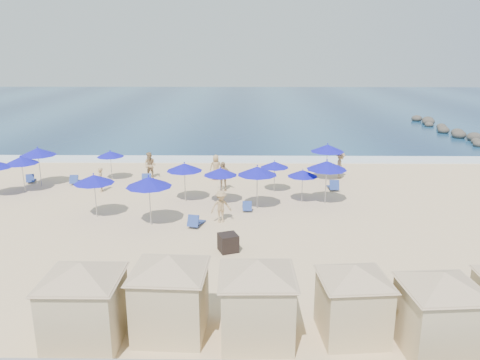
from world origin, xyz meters
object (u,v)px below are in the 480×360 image
umbrella_9 (328,148)px  umbrella_10 (303,173)px  umbrella_7 (275,164)px  umbrella_11 (327,165)px  cabana_3 (353,291)px  umbrella_12 (220,172)px  beachgoer_0 (100,180)px  cabana_0 (83,293)px  umbrella_1 (21,160)px  cabana_1 (170,284)px  umbrella_6 (149,182)px  cabana_4 (441,302)px  rock_jetty (464,136)px  umbrella_2 (38,152)px  umbrella_5 (184,167)px  cabana_2 (257,289)px  beachgoer_4 (216,167)px  beachgoer_2 (223,176)px  beachgoer_1 (150,165)px  umbrella_4 (110,154)px  beachgoer_5 (221,206)px  umbrella_8 (257,171)px  beachgoer_3 (341,165)px  trash_bin (228,243)px

umbrella_9 → umbrella_10: umbrella_9 is taller
umbrella_7 → umbrella_11: 3.76m
cabana_3 → umbrella_11: (1.35, 13.27, 0.79)m
umbrella_12 → beachgoer_0: bearing=163.4°
umbrella_7 → cabana_0: bearing=-112.6°
umbrella_1 → beachgoer_0: bearing=1.0°
cabana_1 → umbrella_6: cabana_1 is taller
cabana_4 → rock_jetty: bearing=64.7°
umbrella_1 → umbrella_2: size_ratio=0.90×
umbrella_12 → umbrella_5: bearing=168.3°
cabana_4 → umbrella_10: size_ratio=2.21×
cabana_2 → umbrella_5: bearing=106.0°
beachgoer_0 → beachgoer_4: beachgoer_4 is taller
beachgoer_2 → cabana_3: bearing=-67.3°
umbrella_10 → beachgoer_0: umbrella_10 is taller
beachgoer_4 → beachgoer_1: bearing=-9.0°
cabana_4 → cabana_2: bearing=173.9°
umbrella_4 → cabana_0: bearing=-76.7°
rock_jetty → beachgoer_0: size_ratio=17.08×
umbrella_12 → beachgoer_5: (0.18, -3.06, -1.09)m
rock_jetty → cabana_4: size_ratio=5.88×
rock_jetty → umbrella_1: bearing=-152.8°
umbrella_2 → umbrella_4: bearing=19.8°
umbrella_2 → umbrella_10: size_ratio=1.30×
rock_jetty → umbrella_6: size_ratio=9.97×
umbrella_4 → umbrella_11: (14.06, -5.14, 0.49)m
umbrella_8 → umbrella_12: (-2.12, 0.83, -0.28)m
cabana_3 → cabana_1: bearing=178.9°
beachgoer_4 → cabana_0: bearing=76.1°
umbrella_4 → beachgoer_4: umbrella_4 is taller
cabana_3 → beachgoer_4: 19.32m
cabana_2 → beachgoer_3: (6.33, 19.23, -0.75)m
cabana_2 → beachgoer_0: (-9.61, 15.71, -0.91)m
cabana_4 → beachgoer_0: cabana_4 is taller
trash_bin → beachgoer_4: bearing=75.3°
umbrella_6 → umbrella_10: bearing=25.2°
umbrella_5 → umbrella_11: 8.32m
umbrella_8 → trash_bin: bearing=-103.5°
beachgoer_1 → beachgoer_3: 13.43m
cabana_4 → umbrella_6: 14.88m
umbrella_12 → beachgoer_0: (-7.79, 2.32, -1.16)m
umbrella_6 → umbrella_9: 13.70m
umbrella_5 → beachgoer_0: (-5.64, 1.88, -1.32)m
cabana_0 → umbrella_6: (-0.01, 10.10, 0.62)m
umbrella_11 → beachgoer_4: umbrella_11 is taller
trash_bin → umbrella_6: (-4.12, 3.22, 1.92)m
cabana_2 → beachgoer_3: size_ratio=2.51×
cabana_2 → cabana_3: size_ratio=1.11×
cabana_1 → umbrella_11: bearing=61.8°
umbrella_2 → umbrella_11: bearing=-11.0°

